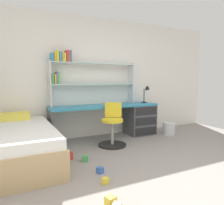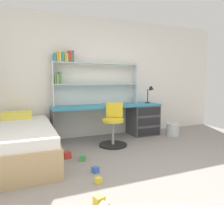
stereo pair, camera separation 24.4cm
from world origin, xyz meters
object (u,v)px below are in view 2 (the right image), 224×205
desk_lamp (151,92)px  swivel_chair (113,129)px  bed_platform (17,143)px  toy_block_green_2 (83,158)px  toy_block_yellow_3 (98,180)px  desk (134,117)px  toy_block_blue_4 (95,170)px  bookshelf_hutch (84,72)px  toy_block_yellow_5 (99,200)px  toy_block_red_0 (67,155)px  waste_bin (173,129)px

desk_lamp → swivel_chair: bearing=-156.5°
bed_platform → toy_block_green_2: bearing=-22.9°
toy_block_yellow_3 → desk: bearing=51.3°
toy_block_blue_4 → bookshelf_hutch: bearing=79.2°
swivel_chair → toy_block_yellow_3: bearing=-119.6°
toy_block_yellow_5 → bookshelf_hutch: bearing=77.9°
toy_block_yellow_3 → toy_block_yellow_5: toy_block_yellow_5 is taller
toy_block_red_0 → toy_block_yellow_5: bearing=-87.9°
toy_block_green_2 → toy_block_yellow_5: bearing=-97.1°
desk → bookshelf_hutch: size_ratio=1.27×
desk_lamp → bed_platform: desk_lamp is taller
toy_block_green_2 → bookshelf_hutch: bearing=73.1°
toy_block_blue_4 → swivel_chair: bearing=56.0°
bookshelf_hutch → toy_block_red_0: bookshelf_hutch is taller
swivel_chair → toy_block_green_2: size_ratio=8.84×
swivel_chair → bed_platform: size_ratio=0.42×
toy_block_red_0 → waste_bin: bearing=11.4°
desk_lamp → waste_bin: 0.96m
toy_block_blue_4 → toy_block_yellow_3: bearing=-100.9°
bookshelf_hutch → toy_block_yellow_3: 2.41m
bookshelf_hutch → toy_block_red_0: size_ratio=17.04×
waste_bin → toy_block_yellow_5: waste_bin is taller
desk → toy_block_blue_4: (-1.40, -1.53, -0.36)m
swivel_chair → toy_block_green_2: (-0.73, -0.54, -0.27)m
toy_block_red_0 → bookshelf_hutch: bearing=60.8°
bookshelf_hutch → toy_block_green_2: bearing=-106.9°
toy_block_red_0 → toy_block_yellow_5: size_ratio=1.15×
toy_block_yellow_3 → toy_block_blue_4: toy_block_blue_4 is taller
toy_block_red_0 → toy_block_yellow_3: bearing=-79.0°
toy_block_red_0 → toy_block_yellow_5: 1.39m
desk → swivel_chair: size_ratio=2.90×
bookshelf_hutch → waste_bin: 2.28m
bed_platform → toy_block_red_0: 0.78m
bookshelf_hutch → bed_platform: size_ratio=0.96×
swivel_chair → toy_block_blue_4: swivel_chair is taller
desk_lamp → bed_platform: (-2.77, -0.64, -0.69)m
waste_bin → toy_block_blue_4: bearing=-151.9°
swivel_chair → waste_bin: swivel_chair is taller
desk → toy_block_yellow_3: desk is taller
desk → bookshelf_hutch: bookshelf_hutch is taller
desk → toy_block_green_2: (-1.44, -1.04, -0.35)m
waste_bin → toy_block_red_0: size_ratio=2.65×
bookshelf_hutch → desk_lamp: 1.56m
bookshelf_hutch → waste_bin: bookshelf_hutch is taller
waste_bin → toy_block_yellow_5: (-2.36, -1.87, -0.09)m
toy_block_green_2 → toy_block_blue_4: toy_block_green_2 is taller
bed_platform → toy_block_blue_4: bearing=-42.1°
toy_block_red_0 → toy_block_yellow_5: (0.05, -1.39, -0.01)m
desk → toy_block_red_0: 1.88m
toy_block_red_0 → desk_lamp: bearing=22.1°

